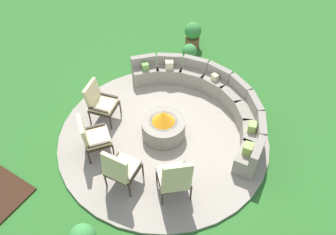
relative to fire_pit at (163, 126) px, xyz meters
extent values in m
plane|color=#2D6B28|center=(0.00, 0.00, -0.34)|extent=(24.00, 24.00, 0.00)
cylinder|color=#9E9384|center=(0.00, 0.00, -0.31)|extent=(4.90, 4.90, 0.06)
cylinder|color=gray|center=(0.00, 0.00, -0.06)|extent=(1.01, 1.01, 0.45)
cylinder|color=black|center=(0.00, 0.00, 0.14)|extent=(0.66, 0.66, 0.06)
cone|color=orange|center=(0.00, 0.00, 0.31)|extent=(0.53, 0.53, 0.28)
cube|color=gray|center=(2.00, 0.16, -0.06)|extent=(0.50, 0.70, 0.46)
cube|color=gray|center=(2.14, 0.18, 0.31)|extent=(0.21, 0.68, 0.28)
cube|color=gray|center=(1.84, 0.80, -0.06)|extent=(0.68, 0.79, 0.46)
cube|color=gray|center=(1.97, 0.86, 0.31)|extent=(0.41, 0.68, 0.28)
cube|color=gray|center=(1.48, 1.35, -0.06)|extent=(0.78, 0.80, 0.46)
cube|color=gray|center=(1.59, 1.45, 0.31)|extent=(0.57, 0.60, 0.28)
cube|color=gray|center=(0.97, 1.75, -0.06)|extent=(0.80, 0.72, 0.46)
cube|color=gray|center=(1.04, 1.88, 0.31)|extent=(0.66, 0.46, 0.28)
cube|color=gray|center=(0.35, 1.97, -0.06)|extent=(0.74, 0.56, 0.46)
cube|color=gray|center=(0.38, 2.12, 0.31)|extent=(0.69, 0.28, 0.28)
cube|color=gray|center=(-0.30, 1.98, -0.06)|extent=(0.73, 0.55, 0.46)
cube|color=gray|center=(-0.32, 2.13, 0.31)|extent=(0.69, 0.26, 0.28)
cube|color=gray|center=(-0.92, 1.78, -0.06)|extent=(0.80, 0.71, 0.46)
cube|color=gray|center=(-0.99, 1.91, 0.31)|extent=(0.67, 0.45, 0.28)
cube|color=gray|center=(-1.45, 1.39, -0.06)|extent=(0.79, 0.80, 0.46)
cube|color=gray|center=(-1.55, 1.49, 0.31)|extent=(0.58, 0.59, 0.28)
cube|color=beige|center=(-0.90, 1.73, 0.28)|extent=(0.27, 0.27, 0.21)
cube|color=#93B756|center=(1.79, 0.78, 0.27)|extent=(0.21, 0.23, 0.20)
cube|color=#93B756|center=(1.95, 0.16, 0.28)|extent=(0.21, 0.23, 0.22)
cube|color=beige|center=(0.34, 1.92, 0.25)|extent=(0.20, 0.18, 0.16)
cube|color=#70A34C|center=(-1.41, 1.35, 0.26)|extent=(0.23, 0.23, 0.18)
cylinder|color=#2D2319|center=(-1.27, 0.03, -0.09)|extent=(0.04, 0.04, 0.38)
cylinder|color=#2D2319|center=(-1.15, -0.50, -0.09)|extent=(0.04, 0.04, 0.38)
cylinder|color=#2D2319|center=(-1.81, -0.09, -0.09)|extent=(0.04, 0.04, 0.38)
cylinder|color=#2D2319|center=(-1.68, -0.63, -0.09)|extent=(0.04, 0.04, 0.38)
cube|color=#2D2319|center=(-1.48, -0.30, 0.12)|extent=(0.70, 0.70, 0.05)
cube|color=beige|center=(-1.48, -0.30, 0.19)|extent=(0.65, 0.65, 0.09)
cube|color=beige|center=(-1.72, -0.35, 0.44)|extent=(0.26, 0.57, 0.61)
cube|color=#2D2319|center=(-1.54, -0.04, 0.26)|extent=(0.50, 0.16, 0.04)
cube|color=#2D2319|center=(-1.42, -0.55, 0.26)|extent=(0.50, 0.16, 0.04)
cylinder|color=#2D2319|center=(-1.01, -0.79, -0.09)|extent=(0.04, 0.04, 0.38)
cylinder|color=#2D2319|center=(-0.57, -1.14, -0.09)|extent=(0.04, 0.04, 0.38)
cylinder|color=#2D2319|center=(-1.34, -1.20, -0.09)|extent=(0.04, 0.04, 0.38)
cylinder|color=#2D2319|center=(-0.90, -1.55, -0.09)|extent=(0.04, 0.04, 0.38)
cube|color=#2D2319|center=(-0.95, -1.17, 0.12)|extent=(0.82, 0.81, 0.05)
cube|color=beige|center=(-0.95, -1.17, 0.19)|extent=(0.75, 0.75, 0.09)
cube|color=beige|center=(-1.11, -1.36, 0.45)|extent=(0.49, 0.46, 0.65)
cube|color=#2D2319|center=(-1.16, -1.00, 0.26)|extent=(0.34, 0.41, 0.04)
cube|color=#2D2319|center=(-0.75, -1.33, 0.26)|extent=(0.34, 0.41, 0.04)
cylinder|color=#2D2319|center=(-0.30, -1.26, -0.09)|extent=(0.04, 0.04, 0.38)
cylinder|color=#2D2319|center=(0.25, -1.20, -0.09)|extent=(0.04, 0.04, 0.38)
cylinder|color=#2D2319|center=(-0.24, -1.81, -0.09)|extent=(0.04, 0.04, 0.38)
cylinder|color=#2D2319|center=(0.31, -1.75, -0.09)|extent=(0.04, 0.04, 0.38)
cube|color=#2D2319|center=(0.00, -1.51, 0.12)|extent=(0.65, 0.65, 0.05)
cube|color=beige|center=(0.00, -1.51, 0.19)|extent=(0.60, 0.60, 0.09)
cube|color=beige|center=(0.03, -1.76, 0.48)|extent=(0.60, 0.15, 0.72)
cube|color=#2D2319|center=(-0.26, -1.54, 0.26)|extent=(0.11, 0.50, 0.04)
cube|color=#2D2319|center=(0.27, -1.48, 0.26)|extent=(0.11, 0.50, 0.04)
cylinder|color=#2D2319|center=(0.56, -1.16, -0.09)|extent=(0.04, 0.04, 0.38)
cylinder|color=#2D2319|center=(0.97, -0.76, -0.09)|extent=(0.04, 0.04, 0.38)
cylinder|color=#2D2319|center=(0.95, -1.57, -0.09)|extent=(0.04, 0.04, 0.38)
cylinder|color=#2D2319|center=(1.36, -1.17, -0.09)|extent=(0.04, 0.04, 0.38)
cube|color=#2D2319|center=(0.96, -1.16, 0.12)|extent=(0.86, 0.86, 0.05)
cube|color=beige|center=(0.96, -1.16, 0.19)|extent=(0.79, 0.79, 0.09)
cube|color=beige|center=(1.14, -1.35, 0.49)|extent=(0.46, 0.52, 0.74)
cube|color=#2D2319|center=(0.76, -1.35, 0.26)|extent=(0.39, 0.40, 0.04)
cube|color=#2D2319|center=(1.16, -0.97, 0.26)|extent=(0.39, 0.40, 0.04)
cylinder|color=brown|center=(-1.21, 3.63, -0.18)|extent=(0.43, 0.43, 0.32)
sphere|color=#3D8E42|center=(-1.21, 3.63, 0.21)|extent=(0.51, 0.51, 0.51)
sphere|color=yellow|center=(-1.15, 3.63, 0.32)|extent=(0.19, 0.19, 0.19)
cylinder|color=brown|center=(-0.90, 2.86, -0.24)|extent=(0.31, 0.31, 0.21)
sphere|color=#3D8E42|center=(-0.90, 2.86, 0.03)|extent=(0.43, 0.43, 0.43)
camera|label=1|loc=(2.77, -4.31, 5.60)|focal=35.38mm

